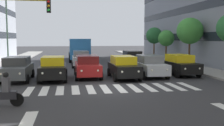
% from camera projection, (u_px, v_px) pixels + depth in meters
% --- Properties ---
extents(ground_plane, '(180.00, 180.00, 0.00)m').
position_uv_depth(ground_plane, '(113.00, 88.00, 15.90)').
color(ground_plane, '#2D2D30').
extents(crosswalk_markings, '(10.35, 2.80, 0.01)m').
position_uv_depth(crosswalk_markings, '(113.00, 88.00, 15.90)').
color(crosswalk_markings, silver).
rests_on(crosswalk_markings, ground_plane).
extents(lane_arrow_1, '(0.50, 2.20, 0.01)m').
position_uv_depth(lane_arrow_1, '(29.00, 119.00, 9.81)').
color(lane_arrow_1, silver).
rests_on(lane_arrow_1, ground_plane).
extents(car_0, '(2.02, 4.44, 1.72)m').
position_uv_depth(car_0, '(180.00, 65.00, 21.64)').
color(car_0, black).
rests_on(car_0, ground_plane).
extents(car_1, '(2.02, 4.44, 1.72)m').
position_uv_depth(car_1, '(150.00, 66.00, 20.78)').
color(car_1, '#B2B7BC').
rests_on(car_1, ground_plane).
extents(car_2, '(2.02, 4.44, 1.72)m').
position_uv_depth(car_2, '(123.00, 67.00, 19.85)').
color(car_2, black).
rests_on(car_2, ground_plane).
extents(car_3, '(2.02, 4.44, 1.72)m').
position_uv_depth(car_3, '(87.00, 66.00, 20.39)').
color(car_3, maroon).
rests_on(car_3, ground_plane).
extents(car_4, '(2.02, 4.44, 1.72)m').
position_uv_depth(car_4, '(53.00, 68.00, 19.13)').
color(car_4, black).
rests_on(car_4, ground_plane).
extents(car_5, '(2.02, 4.44, 1.72)m').
position_uv_depth(car_5, '(17.00, 68.00, 18.80)').
color(car_5, '#474C51').
rests_on(car_5, ground_plane).
extents(car_row2_0, '(2.02, 4.44, 1.72)m').
position_uv_depth(car_row2_0, '(132.00, 59.00, 28.01)').
color(car_row2_0, black).
rests_on(car_row2_0, ground_plane).
extents(car_row2_1, '(2.02, 4.44, 1.72)m').
position_uv_depth(car_row2_1, '(81.00, 59.00, 28.10)').
color(car_row2_1, '#B2B7BC').
rests_on(car_row2_1, ground_plane).
extents(bus_behind_traffic, '(2.78, 10.50, 3.00)m').
position_uv_depth(bus_behind_traffic, '(79.00, 47.00, 36.26)').
color(bus_behind_traffic, '#286BAD').
rests_on(bus_behind_traffic, ground_plane).
extents(motorcycle_with_rider, '(1.70, 0.38, 1.57)m').
position_uv_depth(motorcycle_with_rider, '(5.00, 92.00, 11.63)').
color(motorcycle_with_rider, black).
rests_on(motorcycle_with_rider, ground_plane).
extents(street_lamp_left, '(2.78, 0.28, 7.87)m').
position_uv_depth(street_lamp_left, '(223.00, 13.00, 18.93)').
color(street_lamp_left, '#4C6B56').
rests_on(street_lamp_left, sidewalk_left).
extents(street_lamp_right, '(2.49, 0.28, 7.54)m').
position_uv_depth(street_lamp_right, '(10.00, 23.00, 27.26)').
color(street_lamp_right, '#4C6B56').
rests_on(street_lamp_right, sidewalk_right).
extents(street_tree_1, '(2.75, 2.75, 5.06)m').
position_uv_depth(street_tree_1, '(190.00, 31.00, 27.14)').
color(street_tree_1, '#513823').
rests_on(street_tree_1, sidewalk_left).
extents(street_tree_2, '(2.10, 2.10, 3.98)m').
position_uv_depth(street_tree_2, '(166.00, 38.00, 33.82)').
color(street_tree_2, '#513823').
rests_on(street_tree_2, sidewalk_left).
extents(street_tree_3, '(2.42, 2.42, 4.54)m').
position_uv_depth(street_tree_3, '(154.00, 36.00, 38.72)').
color(street_tree_3, '#513823').
rests_on(street_tree_3, sidewalk_left).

